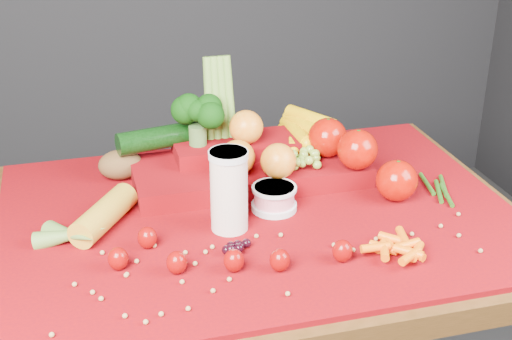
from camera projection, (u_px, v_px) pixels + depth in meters
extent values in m
cube|color=#321F0B|center=(258.00, 227.00, 1.50)|extent=(1.10, 0.80, 0.05)
cube|color=#321F0B|center=(45.00, 316.00, 1.84)|extent=(0.06, 0.06, 0.70)
cube|color=#321F0B|center=(388.00, 263.00, 2.06)|extent=(0.06, 0.06, 0.70)
cube|color=#790405|center=(258.00, 215.00, 1.49)|extent=(1.05, 0.75, 0.01)
cylinder|color=beige|center=(229.00, 191.00, 1.39)|extent=(0.07, 0.07, 0.17)
cylinder|color=silver|center=(228.00, 155.00, 1.35)|extent=(0.08, 0.08, 0.01)
cylinder|color=silver|center=(274.00, 206.00, 1.49)|extent=(0.10, 0.10, 0.01)
cylinder|color=pink|center=(274.00, 195.00, 1.48)|extent=(0.08, 0.08, 0.04)
cylinder|color=silver|center=(274.00, 188.00, 1.47)|extent=(0.09, 0.09, 0.01)
ellipsoid|color=#81000B|center=(147.00, 238.00, 1.35)|extent=(0.04, 0.04, 0.04)
cone|color=#15450C|center=(147.00, 228.00, 1.34)|extent=(0.03, 0.03, 0.01)
ellipsoid|color=#81000B|center=(118.00, 259.00, 1.28)|extent=(0.04, 0.04, 0.04)
cone|color=#15450C|center=(117.00, 249.00, 1.27)|extent=(0.03, 0.03, 0.01)
ellipsoid|color=#81000B|center=(177.00, 263.00, 1.27)|extent=(0.04, 0.04, 0.04)
cone|color=#15450C|center=(176.00, 253.00, 1.26)|extent=(0.03, 0.03, 0.01)
ellipsoid|color=#81000B|center=(234.00, 261.00, 1.28)|extent=(0.04, 0.04, 0.04)
cone|color=#15450C|center=(234.00, 251.00, 1.27)|extent=(0.03, 0.03, 0.01)
ellipsoid|color=#81000B|center=(280.00, 260.00, 1.28)|extent=(0.04, 0.04, 0.04)
cone|color=#15450C|center=(280.00, 250.00, 1.27)|extent=(0.03, 0.03, 0.01)
ellipsoid|color=#81000B|center=(342.00, 251.00, 1.31)|extent=(0.04, 0.04, 0.04)
cone|color=#15450C|center=(343.00, 241.00, 1.30)|extent=(0.03, 0.03, 0.01)
cylinder|color=gold|center=(104.00, 215.00, 1.42)|extent=(0.15, 0.18, 0.06)
ellipsoid|color=#513819|center=(120.00, 165.00, 1.61)|extent=(0.10, 0.07, 0.07)
cube|color=#790405|center=(250.00, 171.00, 1.61)|extent=(0.52, 0.22, 0.04)
cube|color=#790405|center=(236.00, 147.00, 1.63)|extent=(0.28, 0.12, 0.03)
sphere|color=#A81106|center=(357.00, 149.00, 1.55)|extent=(0.09, 0.09, 0.09)
sphere|color=#A81106|center=(397.00, 180.00, 1.52)|extent=(0.09, 0.09, 0.09)
sphere|color=#A81106|center=(327.00, 138.00, 1.61)|extent=(0.09, 0.09, 0.09)
sphere|color=#DA5F0A|center=(237.00, 158.00, 1.53)|extent=(0.08, 0.08, 0.08)
sphere|color=#DA5F0A|center=(278.00, 161.00, 1.51)|extent=(0.08, 0.08, 0.08)
sphere|color=#DA5F0A|center=(246.00, 127.00, 1.59)|extent=(0.08, 0.08, 0.08)
cylinder|color=#EFBE05|center=(288.00, 139.00, 1.68)|extent=(0.06, 0.15, 0.04)
cylinder|color=#EFBE05|center=(296.00, 132.00, 1.68)|extent=(0.04, 0.15, 0.04)
cylinder|color=#EFBE05|center=(305.00, 125.00, 1.68)|extent=(0.07, 0.15, 0.04)
cylinder|color=#EFBE05|center=(311.00, 119.00, 1.67)|extent=(0.09, 0.15, 0.04)
cylinder|color=#3F662D|center=(198.00, 135.00, 1.59)|extent=(0.04, 0.04, 0.04)
cylinder|color=olive|center=(209.00, 106.00, 1.61)|extent=(0.03, 0.06, 0.22)
cylinder|color=olive|center=(216.00, 105.00, 1.62)|extent=(0.02, 0.06, 0.22)
cylinder|color=olive|center=(223.00, 104.00, 1.62)|extent=(0.02, 0.06, 0.22)
cylinder|color=olive|center=(230.00, 104.00, 1.62)|extent=(0.03, 0.06, 0.22)
cylinder|color=black|center=(172.00, 136.00, 1.62)|extent=(0.26, 0.10, 0.05)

